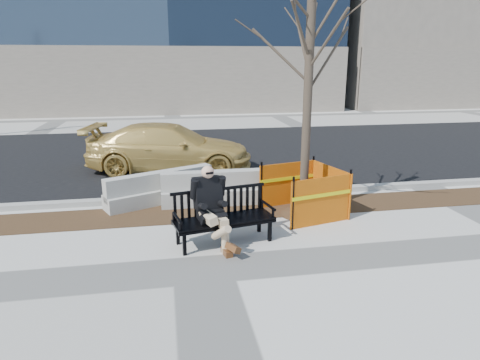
# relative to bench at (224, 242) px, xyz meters

# --- Properties ---
(ground) EXTENTS (120.00, 120.00, 0.00)m
(ground) POSITION_rel_bench_xyz_m (-0.48, -0.95, 0.00)
(ground) COLOR beige
(ground) RESTS_ON ground
(mulch_strip) EXTENTS (40.00, 1.20, 0.02)m
(mulch_strip) POSITION_rel_bench_xyz_m (-0.48, 1.65, 0.00)
(mulch_strip) COLOR #47301C
(mulch_strip) RESTS_ON ground
(asphalt_street) EXTENTS (60.00, 10.40, 0.01)m
(asphalt_street) POSITION_rel_bench_xyz_m (-0.48, 7.85, 0.00)
(asphalt_street) COLOR black
(asphalt_street) RESTS_ON ground
(curb) EXTENTS (60.00, 0.25, 0.12)m
(curb) POSITION_rel_bench_xyz_m (-0.48, 2.60, 0.06)
(curb) COLOR #9E9B93
(curb) RESTS_ON ground
(bench) EXTENTS (1.94, 1.01, 0.98)m
(bench) POSITION_rel_bench_xyz_m (0.00, 0.00, 0.00)
(bench) COLOR black
(bench) RESTS_ON ground
(seated_man) EXTENTS (0.82, 1.14, 1.45)m
(seated_man) POSITION_rel_bench_xyz_m (-0.25, 0.00, 0.00)
(seated_man) COLOR black
(seated_man) RESTS_ON ground
(tree_fence) EXTENTS (2.61, 2.61, 5.39)m
(tree_fence) POSITION_rel_bench_xyz_m (1.89, 1.19, 0.00)
(tree_fence) COLOR orange
(tree_fence) RESTS_ON ground
(sedan) EXTENTS (5.12, 2.87, 1.40)m
(sedan) POSITION_rel_bench_xyz_m (-0.85, 5.48, 0.00)
(sedan) COLOR tan
(sedan) RESTS_ON ground
(jersey_barrier_left) EXTENTS (2.58, 1.57, 0.75)m
(jersey_barrier_left) POSITION_rel_bench_xyz_m (-1.13, 2.52, 0.00)
(jersey_barrier_left) COLOR #ACAAA1
(jersey_barrier_left) RESTS_ON ground
(jersey_barrier_right) EXTENTS (2.76, 0.59, 0.79)m
(jersey_barrier_right) POSITION_rel_bench_xyz_m (0.25, 2.18, 0.00)
(jersey_barrier_right) COLOR #A5A39B
(jersey_barrier_right) RESTS_ON ground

